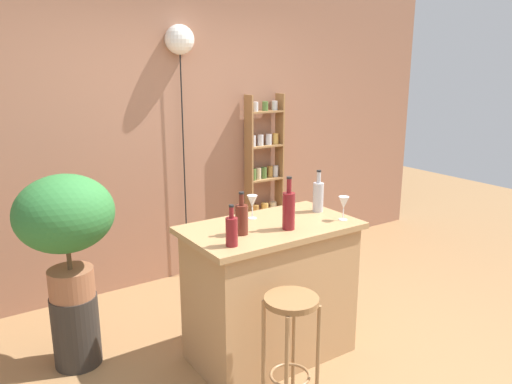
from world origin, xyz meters
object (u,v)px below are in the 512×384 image
bar_stool (291,329)px  wine_glass_left (252,202)px  plant_stool (76,330)px  pendant_globe_light (180,42)px  spice_shelf (264,177)px  wine_glass_center (344,203)px  bottle_soda_blue (242,218)px  potted_plant (65,220)px  bottle_spirits_clear (318,196)px  bottle_olive_oil (232,231)px  bottle_wine_red (289,210)px

bar_stool → wine_glass_left: 0.95m
plant_stool → pendant_globe_light: size_ratio=0.21×
spice_shelf → wine_glass_center: (-0.52, -1.69, 0.20)m
bottle_soda_blue → potted_plant: bearing=142.7°
bar_stool → spice_shelf: spice_shelf is taller
spice_shelf → bottle_soda_blue: spice_shelf is taller
bottle_spirits_clear → pendant_globe_light: 1.87m
spice_shelf → wine_glass_left: size_ratio=10.34×
spice_shelf → wine_glass_left: (-1.02, -1.32, 0.20)m
bottle_spirits_clear → bottle_olive_oil: bearing=-163.5°
potted_plant → wine_glass_center: bearing=-26.6°
bottle_spirits_clear → bottle_wine_red: bearing=-154.4°
bar_stool → plant_stool: bearing=127.3°
potted_plant → pendant_globe_light: (1.27, 0.91, 1.14)m
spice_shelf → bottle_wine_red: (-0.95, -1.64, 0.22)m
bottle_soda_blue → bar_stool: bearing=-89.0°
bar_stool → bottle_wine_red: bearing=55.1°
bottle_wine_red → wine_glass_left: bearing=102.3°
bar_stool → bottle_soda_blue: 0.73m
bar_stool → bottle_olive_oil: size_ratio=2.92×
spice_shelf → potted_plant: size_ratio=2.05×
bottle_wine_red → bottle_soda_blue: 0.32m
plant_stool → bottle_wine_red: (1.20, -0.76, 0.84)m
bottle_soda_blue → pendant_globe_light: bearing=76.7°
bottle_spirits_clear → bottle_wine_red: size_ratio=0.88×
bottle_spirits_clear → wine_glass_left: (-0.49, 0.12, 0.00)m
bottle_wine_red → bottle_olive_oil: (-0.46, -0.06, -0.04)m
plant_stool → wine_glass_center: size_ratio=3.01×
bottle_spirits_clear → wine_glass_center: bottle_spirits_clear is taller
wine_glass_left → pendant_globe_light: 1.75m
spice_shelf → potted_plant: bearing=-157.8°
bottle_soda_blue → pendant_globe_light: size_ratio=0.12×
bottle_spirits_clear → bottle_olive_oil: 0.92m
wine_glass_left → potted_plant: bearing=158.5°
plant_stool → wine_glass_center: bearing=-26.6°
spice_shelf → bottle_soda_blue: 2.01m
plant_stool → wine_glass_left: wine_glass_left is taller
potted_plant → pendant_globe_light: size_ratio=0.36×
bar_stool → potted_plant: potted_plant is taller
spice_shelf → plant_stool: spice_shelf is taller
potted_plant → wine_glass_left: (1.13, -0.45, 0.04)m
bottle_wine_red → potted_plant: bearing=147.5°
bottle_soda_blue → bottle_spirits_clear: bearing=9.3°
spice_shelf → bottle_olive_oil: bearing=-129.6°
bottle_soda_blue → pendant_globe_light: (0.38, 1.59, 1.11)m
potted_plant → wine_glass_center: potted_plant is taller
pendant_globe_light → spice_shelf: bearing=-2.0°
bar_stool → potted_plant: 1.57m
potted_plant → bottle_wine_red: potted_plant is taller
wine_glass_left → plant_stool: bearing=158.5°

